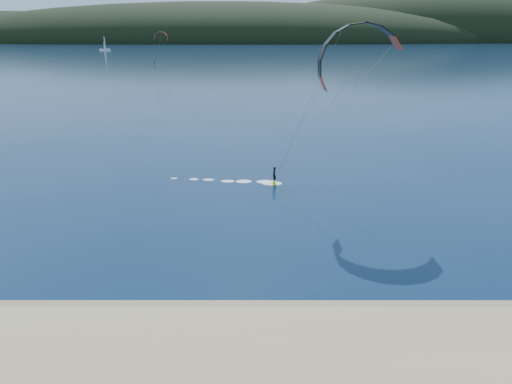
% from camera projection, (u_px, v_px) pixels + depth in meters
% --- Properties ---
extents(ground, '(1800.00, 1800.00, 0.00)m').
position_uv_depth(ground, '(153.00, 370.00, 21.61)').
color(ground, '#08203B').
rests_on(ground, ground).
extents(wet_sand, '(220.00, 2.50, 0.10)m').
position_uv_depth(wet_sand, '(170.00, 313.00, 25.87)').
color(wet_sand, '#8E7752').
rests_on(wet_sand, ground).
extents(headland, '(1200.00, 310.00, 140.00)m').
position_uv_depth(headland, '(254.00, 42.00, 729.99)').
color(headland, black).
rests_on(headland, ground).
extents(kitesurfer_near, '(21.02, 8.41, 15.08)m').
position_uv_depth(kitesurfer_near, '(353.00, 72.00, 39.77)').
color(kitesurfer_near, '#C8EE1C').
rests_on(kitesurfer_near, ground).
extents(kitesurfer_far, '(8.01, 6.23, 13.16)m').
position_uv_depth(kitesurfer_far, '(161.00, 39.00, 211.00)').
color(kitesurfer_far, '#C8EE1C').
rests_on(kitesurfer_far, ground).
extents(sailboat, '(8.34, 5.36, 11.85)m').
position_uv_depth(sailboat, '(105.00, 49.00, 394.01)').
color(sailboat, white).
rests_on(sailboat, ground).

